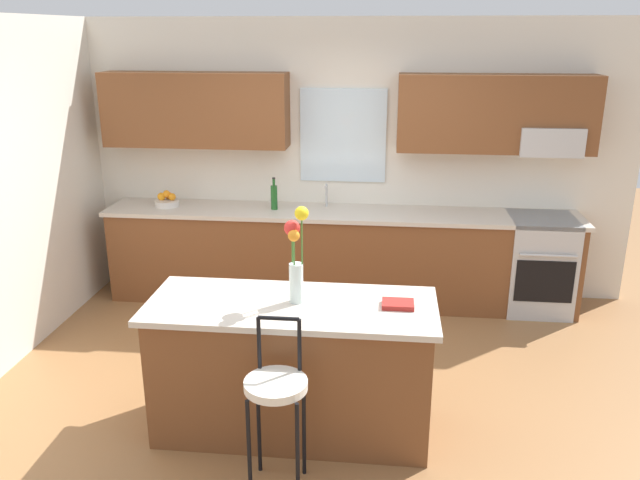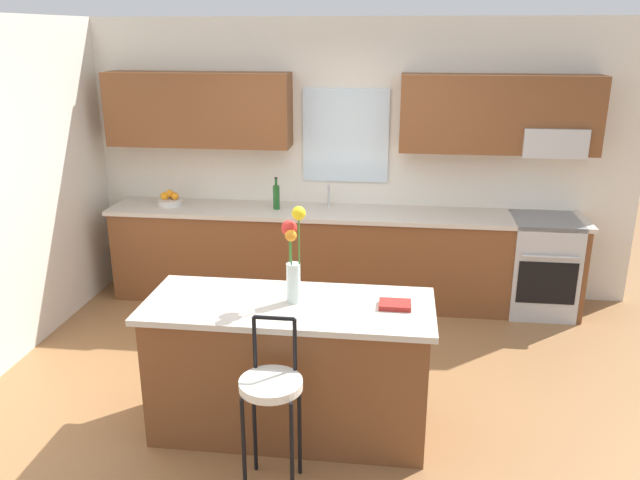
% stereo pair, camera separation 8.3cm
% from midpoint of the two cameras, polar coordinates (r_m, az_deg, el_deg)
% --- Properties ---
extents(ground_plane, '(14.00, 14.00, 0.00)m').
position_cam_midpoint_polar(ground_plane, '(4.93, -0.38, -13.16)').
color(ground_plane, olive).
extents(back_wall_assembly, '(5.60, 0.50, 2.70)m').
position_cam_midpoint_polar(back_wall_assembly, '(6.27, 2.01, 8.51)').
color(back_wall_assembly, silver).
rests_on(back_wall_assembly, ground).
extents(counter_run, '(4.56, 0.64, 0.92)m').
position_cam_midpoint_polar(counter_run, '(6.27, 1.37, -1.40)').
color(counter_run, brown).
rests_on(counter_run, ground).
extents(sink_faucet, '(0.02, 0.13, 0.23)m').
position_cam_midpoint_polar(sink_faucet, '(6.25, 0.18, 4.24)').
color(sink_faucet, '#B7BABC').
rests_on(sink_faucet, counter_run).
extents(oven_range, '(0.60, 0.64, 0.92)m').
position_cam_midpoint_polar(oven_range, '(6.38, 18.59, -2.07)').
color(oven_range, '#B7BABC').
rests_on(oven_range, ground).
extents(kitchen_island, '(1.85, 0.75, 0.92)m').
position_cam_midpoint_polar(kitchen_island, '(4.28, -3.07, -11.28)').
color(kitchen_island, brown).
rests_on(kitchen_island, ground).
extents(bar_stool_near, '(0.36, 0.36, 1.04)m').
position_cam_midpoint_polar(bar_stool_near, '(3.69, -4.60, -13.40)').
color(bar_stool_near, black).
rests_on(bar_stool_near, ground).
extents(flower_vase, '(0.16, 0.13, 0.63)m').
position_cam_midpoint_polar(flower_vase, '(3.98, -2.77, -1.32)').
color(flower_vase, silver).
rests_on(flower_vase, kitchen_island).
extents(cookbook, '(0.20, 0.15, 0.03)m').
position_cam_midpoint_polar(cookbook, '(4.04, 6.40, -5.73)').
color(cookbook, maroon).
rests_on(cookbook, kitchen_island).
extents(fruit_bowl_oranges, '(0.24, 0.24, 0.16)m').
position_cam_midpoint_polar(fruit_bowl_oranges, '(6.49, -13.89, 3.42)').
color(fruit_bowl_oranges, silver).
rests_on(fruit_bowl_oranges, counter_run).
extents(bottle_olive_oil, '(0.06, 0.06, 0.31)m').
position_cam_midpoint_polar(bottle_olive_oil, '(6.18, -4.51, 3.89)').
color(bottle_olive_oil, '#1E5923').
rests_on(bottle_olive_oil, counter_run).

